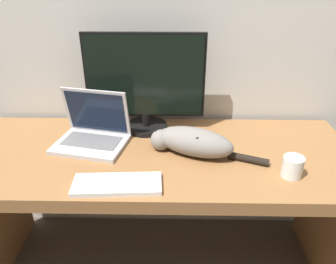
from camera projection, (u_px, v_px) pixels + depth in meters
wall_back at (161, 13)px, 1.60m from camera, size 6.40×0.06×2.60m
desk at (160, 177)px, 1.56m from camera, size 1.80×0.70×0.75m
monitor at (145, 83)px, 1.59m from camera, size 0.58×0.22×0.49m
laptop at (92, 134)px, 1.55m from camera, size 0.36×0.30×0.25m
external_keyboard at (117, 184)px, 1.26m from camera, size 0.35×0.15×0.02m
cat at (192, 141)px, 1.46m from camera, size 0.52×0.27×0.12m
coffee_mug at (293, 167)px, 1.31m from camera, size 0.08×0.08×0.09m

